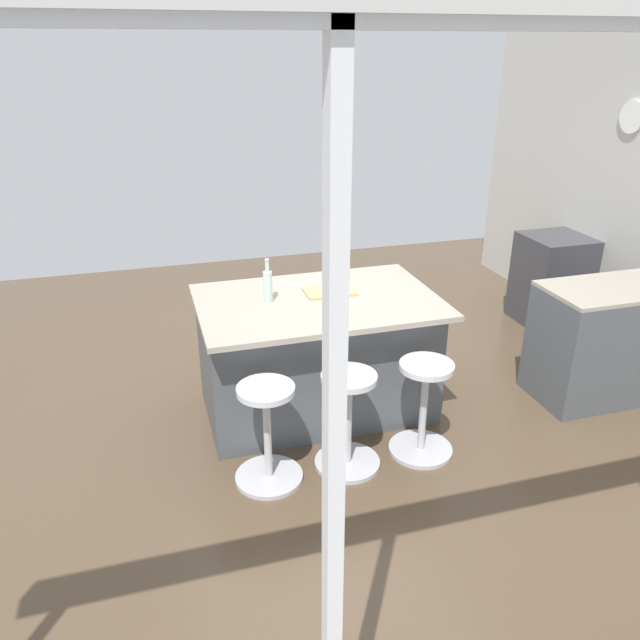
{
  "coord_description": "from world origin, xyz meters",
  "views": [
    {
      "loc": [
        1.32,
        4.04,
        2.58
      ],
      "look_at": [
        0.17,
        0.14,
        0.79
      ],
      "focal_mm": 34.99,
      "sensor_mm": 36.0,
      "label": 1
    }
  ],
  "objects_px": {
    "stool_by_window": "(423,411)",
    "stool_middle": "(348,424)",
    "stool_near_camera": "(268,437)",
    "cutting_board": "(330,292)",
    "apple_green": "(329,285)",
    "oven_range": "(552,280)",
    "kitchen_island": "(316,354)",
    "water_bottle": "(268,285)"
  },
  "relations": [
    {
      "from": "oven_range",
      "to": "kitchen_island",
      "type": "distance_m",
      "value": 2.88
    },
    {
      "from": "kitchen_island",
      "to": "stool_by_window",
      "type": "height_order",
      "value": "kitchen_island"
    },
    {
      "from": "stool_near_camera",
      "to": "apple_green",
      "type": "xyz_separation_m",
      "value": [
        -0.65,
        -0.79,
        0.67
      ]
    },
    {
      "from": "kitchen_island",
      "to": "stool_by_window",
      "type": "relative_size",
      "value": 2.5
    },
    {
      "from": "oven_range",
      "to": "apple_green",
      "type": "xyz_separation_m",
      "value": [
        2.6,
        0.9,
        0.55
      ]
    },
    {
      "from": "stool_by_window",
      "to": "cutting_board",
      "type": "xyz_separation_m",
      "value": [
        0.42,
        -0.8,
        0.61
      ]
    },
    {
      "from": "oven_range",
      "to": "stool_by_window",
      "type": "distance_m",
      "value": 2.76
    },
    {
      "from": "oven_range",
      "to": "cutting_board",
      "type": "bearing_deg",
      "value": 18.96
    },
    {
      "from": "kitchen_island",
      "to": "apple_green",
      "type": "relative_size",
      "value": 19.69
    },
    {
      "from": "stool_by_window",
      "to": "water_bottle",
      "type": "height_order",
      "value": "water_bottle"
    },
    {
      "from": "kitchen_island",
      "to": "stool_middle",
      "type": "relative_size",
      "value": 2.5
    },
    {
      "from": "stool_near_camera",
      "to": "stool_middle",
      "type": "bearing_deg",
      "value": 180.0
    },
    {
      "from": "stool_middle",
      "to": "apple_green",
      "type": "distance_m",
      "value": 1.04
    },
    {
      "from": "stool_middle",
      "to": "apple_green",
      "type": "relative_size",
      "value": 7.88
    },
    {
      "from": "stool_middle",
      "to": "cutting_board",
      "type": "xyz_separation_m",
      "value": [
        -0.12,
        -0.8,
        0.61
      ]
    },
    {
      "from": "kitchen_island",
      "to": "water_bottle",
      "type": "xyz_separation_m",
      "value": [
        0.35,
        -0.02,
        0.58
      ]
    },
    {
      "from": "oven_range",
      "to": "kitchen_island",
      "type": "xyz_separation_m",
      "value": [
        2.72,
        0.95,
        0.02
      ]
    },
    {
      "from": "oven_range",
      "to": "kitchen_island",
      "type": "relative_size",
      "value": 0.52
    },
    {
      "from": "oven_range",
      "to": "stool_by_window",
      "type": "height_order",
      "value": "oven_range"
    },
    {
      "from": "apple_green",
      "to": "kitchen_island",
      "type": "bearing_deg",
      "value": 23.79
    },
    {
      "from": "stool_middle",
      "to": "water_bottle",
      "type": "bearing_deg",
      "value": -65.59
    },
    {
      "from": "stool_middle",
      "to": "water_bottle",
      "type": "relative_size",
      "value": 2.19
    },
    {
      "from": "stool_by_window",
      "to": "stool_near_camera",
      "type": "xyz_separation_m",
      "value": [
        1.07,
        0.0,
        0.0
      ]
    },
    {
      "from": "apple_green",
      "to": "stool_middle",
      "type": "bearing_deg",
      "value": 81.88
    },
    {
      "from": "stool_by_window",
      "to": "apple_green",
      "type": "distance_m",
      "value": 1.12
    },
    {
      "from": "apple_green",
      "to": "water_bottle",
      "type": "distance_m",
      "value": 0.46
    },
    {
      "from": "stool_by_window",
      "to": "stool_middle",
      "type": "distance_m",
      "value": 0.54
    },
    {
      "from": "stool_by_window",
      "to": "stool_middle",
      "type": "bearing_deg",
      "value": 0.0
    },
    {
      "from": "stool_middle",
      "to": "stool_near_camera",
      "type": "distance_m",
      "value": 0.54
    },
    {
      "from": "stool_near_camera",
      "to": "cutting_board",
      "type": "bearing_deg",
      "value": -129.31
    },
    {
      "from": "kitchen_island",
      "to": "water_bottle",
      "type": "distance_m",
      "value": 0.68
    },
    {
      "from": "oven_range",
      "to": "apple_green",
      "type": "distance_m",
      "value": 2.81
    },
    {
      "from": "apple_green",
      "to": "water_bottle",
      "type": "bearing_deg",
      "value": 3.85
    },
    {
      "from": "stool_near_camera",
      "to": "water_bottle",
      "type": "height_order",
      "value": "water_bottle"
    },
    {
      "from": "stool_by_window",
      "to": "stool_middle",
      "type": "relative_size",
      "value": 1.0
    },
    {
      "from": "stool_by_window",
      "to": "stool_near_camera",
      "type": "relative_size",
      "value": 1.0
    },
    {
      "from": "oven_range",
      "to": "cutting_board",
      "type": "relative_size",
      "value": 2.47
    },
    {
      "from": "oven_range",
      "to": "stool_middle",
      "type": "height_order",
      "value": "oven_range"
    },
    {
      "from": "kitchen_island",
      "to": "stool_near_camera",
      "type": "relative_size",
      "value": 2.5
    },
    {
      "from": "cutting_board",
      "to": "water_bottle",
      "type": "distance_m",
      "value": 0.48
    },
    {
      "from": "oven_range",
      "to": "kitchen_island",
      "type": "bearing_deg",
      "value": 19.21
    },
    {
      "from": "kitchen_island",
      "to": "stool_near_camera",
      "type": "distance_m",
      "value": 0.93
    }
  ]
}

